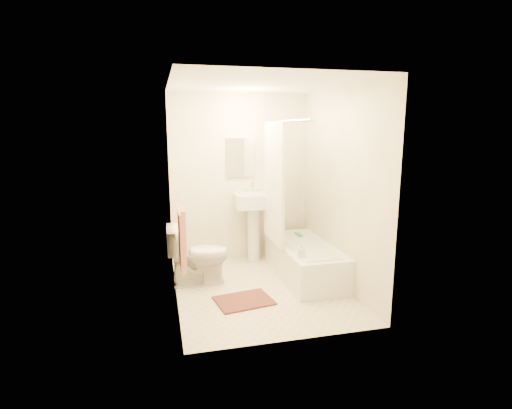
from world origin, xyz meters
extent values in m
plane|color=beige|center=(0.00, 0.00, 0.00)|extent=(2.40, 2.40, 0.00)
plane|color=white|center=(0.00, 0.00, 2.40)|extent=(2.40, 2.40, 0.00)
cube|color=beige|center=(0.00, 1.20, 1.20)|extent=(2.00, 0.02, 2.40)
cube|color=beige|center=(-1.00, 0.00, 1.20)|extent=(0.02, 2.40, 2.40)
cube|color=beige|center=(1.00, 0.00, 1.20)|extent=(0.02, 2.40, 2.40)
cube|color=white|center=(0.00, 1.18, 1.50)|extent=(0.40, 0.03, 0.55)
cylinder|color=silver|center=(0.30, 0.10, 2.00)|extent=(0.03, 1.70, 0.03)
cube|color=silver|center=(0.30, 0.50, 1.22)|extent=(0.04, 0.80, 1.55)
cylinder|color=silver|center=(-0.96, -0.25, 1.10)|extent=(0.02, 0.60, 0.02)
cube|color=#CC7266|center=(-0.93, -0.25, 0.78)|extent=(0.06, 0.45, 0.66)
cylinder|color=white|center=(-0.93, 0.12, 0.70)|extent=(0.11, 0.12, 0.12)
imported|color=white|center=(-0.71, 0.37, 0.37)|extent=(0.77, 0.44, 0.74)
cube|color=#49221B|center=(-0.27, -0.28, 0.01)|extent=(0.68, 0.56, 0.02)
imported|color=silver|center=(0.45, -0.17, 0.51)|extent=(0.09, 0.10, 0.17)
cube|color=#2FA25C|center=(0.73, 0.71, 0.45)|extent=(0.06, 0.19, 0.04)
camera|label=1|loc=(-1.14, -4.39, 1.95)|focal=28.00mm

